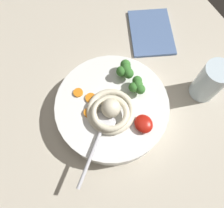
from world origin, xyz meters
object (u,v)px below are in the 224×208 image
noodle_pile (111,111)px  drinking_glass (210,82)px  soup_spoon (102,127)px  folded_napkin (151,32)px  soup_bowl (112,108)px

noodle_pile → drinking_glass: 25.51cm
soup_spoon → folded_napkin: size_ratio=0.89×
soup_spoon → drinking_glass: (1.53, 28.38, -0.70)cm
soup_bowl → noodle_pile: (1.91, -1.29, 4.19)cm
soup_spoon → drinking_glass: 28.43cm
soup_bowl → soup_spoon: (4.15, -4.48, 3.45)cm
noodle_pile → soup_spoon: size_ratio=0.82×
soup_bowl → soup_spoon: 7.02cm
folded_napkin → soup_bowl: bearing=-52.1°
noodle_pile → drinking_glass: bearing=81.5°
noodle_pile → folded_napkin: noodle_pile is taller
noodle_pile → soup_spoon: 3.97cm
soup_spoon → noodle_pile: bearing=172.3°
soup_bowl → noodle_pile: size_ratio=2.20×
drinking_glass → soup_spoon: bearing=-93.1°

